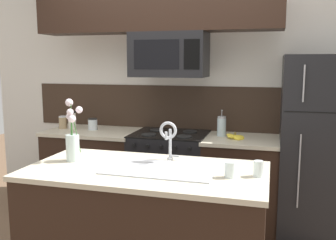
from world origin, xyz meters
TOP-DOWN VIEW (x-y plane):
  - rear_partition at (0.30, 1.28)m, footprint 5.20×0.10m
  - splash_band at (0.00, 1.22)m, footprint 3.41×0.01m
  - back_counter_left at (-0.87, 0.90)m, footprint 1.00×0.65m
  - back_counter_right at (0.73, 0.90)m, footprint 0.74×0.65m
  - stove_range at (0.00, 0.90)m, footprint 0.76×0.64m
  - microwave at (0.00, 0.88)m, footprint 0.74×0.40m
  - upper_cabinet_band at (-0.13, 0.85)m, footprint 2.44×0.34m
  - refrigerator at (1.49, 0.92)m, footprint 0.81×0.74m
  - storage_jar_tall at (-1.25, 0.92)m, footprint 0.09×0.09m
  - storage_jar_medium at (-1.14, 0.93)m, footprint 0.09×0.09m
  - storage_jar_short at (-0.89, 0.93)m, footprint 0.10×0.10m
  - banana_bunch at (0.67, 0.84)m, footprint 0.19×0.16m
  - french_press at (0.52, 0.96)m, footprint 0.09×0.09m
  - island_counter at (0.17, -0.35)m, footprint 1.67×0.85m
  - kitchen_sink at (0.27, -0.35)m, footprint 0.76×0.44m
  - sink_faucet at (0.27, -0.13)m, footprint 0.14×0.14m
  - drinking_glass at (0.76, -0.40)m, footprint 0.07×0.07m
  - spare_glass at (0.93, -0.33)m, footprint 0.06×0.06m
  - flower_vase at (-0.42, -0.30)m, footprint 0.15×0.14m

SIDE VIEW (x-z plane):
  - island_counter at x=0.17m, z-range 0.00..0.91m
  - back_counter_left at x=-0.87m, z-range 0.00..0.91m
  - back_counter_right at x=0.73m, z-range 0.00..0.91m
  - stove_range at x=0.00m, z-range 0.00..0.93m
  - kitchen_sink at x=0.27m, z-range 0.76..0.92m
  - refrigerator at x=1.49m, z-range 0.00..1.71m
  - banana_bunch at x=0.67m, z-range 0.89..0.97m
  - drinking_glass at x=0.76m, z-range 0.91..1.01m
  - spare_glass at x=0.93m, z-range 0.91..1.01m
  - storage_jar_short at x=-0.89m, z-range 0.91..1.04m
  - storage_jar_tall at x=-1.25m, z-range 0.91..1.05m
  - storage_jar_medium at x=-1.14m, z-range 0.91..1.11m
  - french_press at x=0.52m, z-range 0.88..1.14m
  - flower_vase at x=-0.42m, z-range 0.83..1.29m
  - sink_faucet at x=0.27m, z-range 0.95..1.26m
  - splash_band at x=0.00m, z-range 0.91..1.39m
  - rear_partition at x=0.30m, z-range 0.00..2.60m
  - microwave at x=0.00m, z-range 1.50..1.93m
  - upper_cabinet_band at x=-0.13m, z-range 1.93..2.53m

